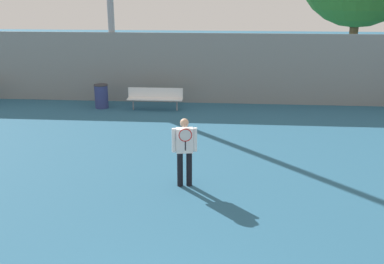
{
  "coord_description": "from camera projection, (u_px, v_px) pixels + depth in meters",
  "views": [
    {
      "loc": [
        0.86,
        -3.89,
        4.54
      ],
      "look_at": [
        -0.08,
        7.28,
        0.99
      ],
      "focal_mm": 42.0,
      "sensor_mm": 36.0,
      "label": 1
    }
  ],
  "objects": [
    {
      "name": "back_fence",
      "position": [
        209.0,
        69.0,
        18.52
      ],
      "size": [
        33.96,
        0.06,
        2.89
      ],
      "color": "gray",
      "rests_on": "ground_plane"
    },
    {
      "name": "bench_courtside_near",
      "position": [
        155.0,
        96.0,
        17.73
      ],
      "size": [
        2.18,
        0.4,
        0.86
      ],
      "color": "white",
      "rests_on": "ground_plane"
    },
    {
      "name": "tennis_player",
      "position": [
        185.0,
        148.0,
        10.62
      ],
      "size": [
        0.59,
        0.45,
        1.69
      ],
      "rotation": [
        0.0,
        0.0,
        0.18
      ],
      "color": "black",
      "rests_on": "ground_plane"
    },
    {
      "name": "trash_bin",
      "position": [
        101.0,
        96.0,
        18.01
      ],
      "size": [
        0.56,
        0.56,
        0.95
      ],
      "color": "navy",
      "rests_on": "ground_plane"
    }
  ]
}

